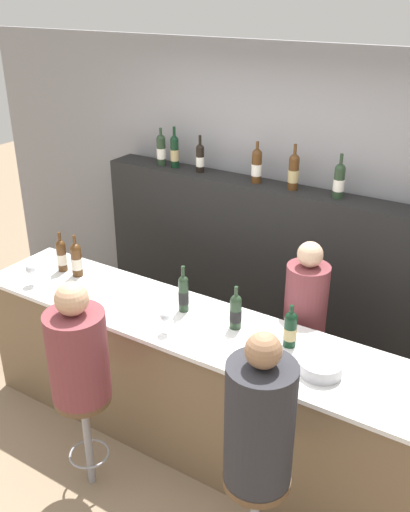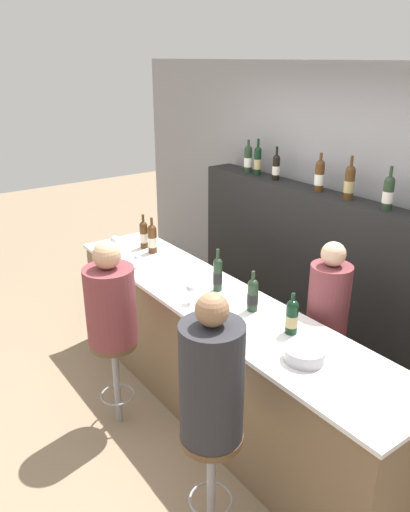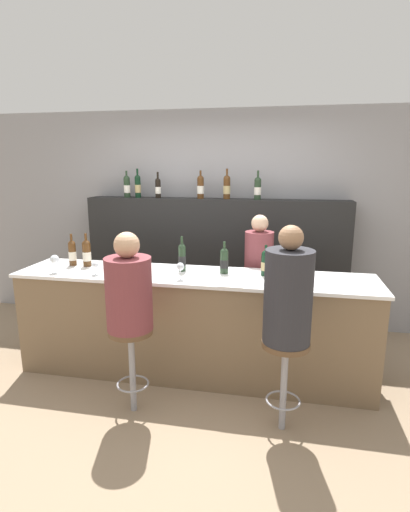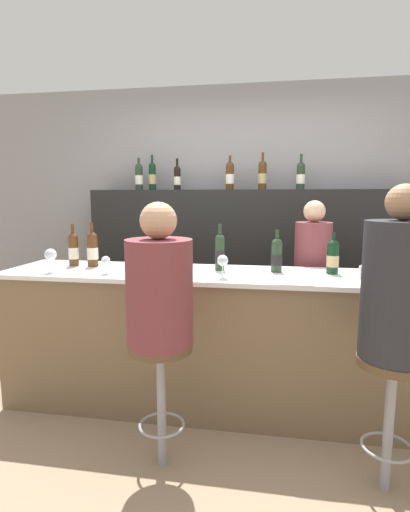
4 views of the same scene
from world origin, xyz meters
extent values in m
plane|color=#8C755B|center=(0.00, 0.00, 0.00)|extent=(16.00, 16.00, 0.00)
cube|color=gray|center=(0.00, 1.73, 1.30)|extent=(6.40, 0.05, 2.60)
cube|color=brown|center=(0.00, 0.32, 0.48)|extent=(3.25, 0.63, 0.95)
cube|color=white|center=(0.00, 0.32, 0.97)|extent=(3.29, 0.67, 0.03)
cube|color=black|center=(0.00, 1.50, 0.79)|extent=(3.09, 0.28, 1.57)
cylinder|color=#4C2D14|center=(-1.24, 0.41, 1.09)|extent=(0.07, 0.07, 0.21)
cylinder|color=beige|center=(-1.24, 0.41, 1.08)|extent=(0.07, 0.07, 0.09)
sphere|color=#4C2D14|center=(-1.24, 0.41, 1.20)|extent=(0.07, 0.07, 0.07)
cylinder|color=#4C2D14|center=(-1.24, 0.41, 1.26)|extent=(0.02, 0.02, 0.09)
cylinder|color=#4C2D14|center=(-1.09, 0.41, 1.09)|extent=(0.08, 0.08, 0.22)
cylinder|color=beige|center=(-1.09, 0.41, 1.08)|extent=(0.08, 0.08, 0.09)
sphere|color=#4C2D14|center=(-1.09, 0.41, 1.20)|extent=(0.08, 0.08, 0.08)
cylinder|color=#4C2D14|center=(-1.09, 0.41, 1.26)|extent=(0.02, 0.02, 0.09)
cylinder|color=#233823|center=(-0.12, 0.41, 1.10)|extent=(0.07, 0.07, 0.22)
cylinder|color=black|center=(-0.12, 0.41, 1.08)|extent=(0.07, 0.07, 0.09)
sphere|color=#233823|center=(-0.12, 0.41, 1.21)|extent=(0.07, 0.07, 0.07)
cylinder|color=#233823|center=(-0.12, 0.41, 1.27)|extent=(0.02, 0.02, 0.09)
cylinder|color=#233823|center=(0.28, 0.41, 1.08)|extent=(0.08, 0.08, 0.20)
cylinder|color=black|center=(0.28, 0.41, 1.07)|extent=(0.08, 0.08, 0.08)
sphere|color=#233823|center=(0.28, 0.41, 1.18)|extent=(0.08, 0.08, 0.08)
cylinder|color=#233823|center=(0.28, 0.41, 1.24)|extent=(0.02, 0.02, 0.08)
cylinder|color=black|center=(0.65, 0.41, 1.08)|extent=(0.08, 0.08, 0.19)
cylinder|color=tan|center=(0.65, 0.41, 1.07)|extent=(0.08, 0.08, 0.08)
sphere|color=black|center=(0.65, 0.41, 1.18)|extent=(0.08, 0.08, 0.08)
cylinder|color=black|center=(0.65, 0.41, 1.23)|extent=(0.02, 0.02, 0.07)
cylinder|color=#233823|center=(-1.08, 1.50, 1.68)|extent=(0.08, 0.08, 0.22)
cylinder|color=white|center=(-1.08, 1.50, 1.67)|extent=(0.08, 0.08, 0.09)
sphere|color=#233823|center=(-1.08, 1.50, 1.79)|extent=(0.08, 0.08, 0.08)
cylinder|color=#233823|center=(-1.08, 1.50, 1.85)|extent=(0.02, 0.02, 0.08)
cylinder|color=black|center=(-0.95, 1.50, 1.69)|extent=(0.07, 0.07, 0.23)
cylinder|color=tan|center=(-0.95, 1.50, 1.68)|extent=(0.07, 0.07, 0.09)
sphere|color=black|center=(-0.95, 1.50, 1.80)|extent=(0.07, 0.07, 0.07)
cylinder|color=black|center=(-0.95, 1.50, 1.87)|extent=(0.02, 0.02, 0.10)
cylinder|color=black|center=(-0.69, 1.50, 1.67)|extent=(0.07, 0.07, 0.20)
cylinder|color=white|center=(-0.69, 1.50, 1.66)|extent=(0.07, 0.07, 0.08)
sphere|color=black|center=(-0.69, 1.50, 1.77)|extent=(0.07, 0.07, 0.07)
cylinder|color=black|center=(-0.69, 1.50, 1.83)|extent=(0.02, 0.02, 0.09)
cylinder|color=#4C2D14|center=(-0.17, 1.50, 1.68)|extent=(0.08, 0.08, 0.23)
cylinder|color=white|center=(-0.17, 1.50, 1.67)|extent=(0.08, 0.08, 0.09)
sphere|color=#4C2D14|center=(-0.17, 1.50, 1.80)|extent=(0.08, 0.08, 0.08)
cylinder|color=#4C2D14|center=(-0.17, 1.50, 1.85)|extent=(0.02, 0.02, 0.08)
cylinder|color=#4C2D14|center=(0.13, 1.50, 1.69)|extent=(0.08, 0.08, 0.23)
cylinder|color=tan|center=(0.13, 1.50, 1.67)|extent=(0.08, 0.08, 0.09)
sphere|color=#4C2D14|center=(0.13, 1.50, 1.80)|extent=(0.08, 0.08, 0.08)
cylinder|color=#4C2D14|center=(0.13, 1.50, 1.87)|extent=(0.02, 0.02, 0.10)
cylinder|color=#233823|center=(0.49, 1.50, 1.68)|extent=(0.08, 0.08, 0.21)
cylinder|color=white|center=(0.49, 1.50, 1.67)|extent=(0.08, 0.08, 0.09)
sphere|color=#233823|center=(0.49, 1.50, 1.78)|extent=(0.08, 0.08, 0.08)
cylinder|color=#233823|center=(0.49, 1.50, 1.85)|extent=(0.02, 0.02, 0.09)
cylinder|color=silver|center=(-1.26, 0.13, 0.98)|extent=(0.06, 0.06, 0.00)
cylinder|color=silver|center=(-1.26, 0.13, 1.03)|extent=(0.01, 0.01, 0.08)
sphere|color=silver|center=(-1.26, 0.13, 1.11)|extent=(0.08, 0.08, 0.08)
cylinder|color=silver|center=(-0.86, 0.13, 0.98)|extent=(0.07, 0.07, 0.00)
cylinder|color=silver|center=(-0.86, 0.13, 1.02)|extent=(0.01, 0.01, 0.06)
sphere|color=silver|center=(-0.86, 0.13, 1.08)|extent=(0.06, 0.06, 0.06)
cylinder|color=silver|center=(-0.07, 0.13, 0.98)|extent=(0.07, 0.07, 0.00)
cylinder|color=silver|center=(-0.07, 0.13, 1.03)|extent=(0.01, 0.01, 0.08)
sphere|color=silver|center=(-0.07, 0.13, 1.10)|extent=(0.07, 0.07, 0.07)
cylinder|color=#B7B7BC|center=(0.91, 0.25, 1.02)|extent=(0.24, 0.24, 0.08)
cube|color=white|center=(0.39, 0.13, 0.98)|extent=(0.21, 0.30, 0.00)
cylinder|color=gray|center=(-0.34, -0.37, 0.34)|extent=(0.05, 0.05, 0.67)
torus|color=gray|center=(-0.34, -0.37, 0.24)|extent=(0.26, 0.26, 0.02)
cylinder|color=brown|center=(-0.34, -0.37, 0.69)|extent=(0.35, 0.35, 0.04)
cylinder|color=brown|center=(-0.34, -0.37, 1.00)|extent=(0.36, 0.36, 0.57)
sphere|color=tan|center=(-0.34, -0.37, 1.38)|extent=(0.20, 0.20, 0.20)
cylinder|color=gray|center=(0.85, -0.37, 0.34)|extent=(0.05, 0.05, 0.67)
torus|color=gray|center=(0.85, -0.37, 0.24)|extent=(0.26, 0.26, 0.02)
cylinder|color=brown|center=(0.85, -0.37, 0.69)|extent=(0.35, 0.35, 0.04)
cylinder|color=#28282D|center=(0.85, -0.37, 1.05)|extent=(0.34, 0.34, 0.68)
sphere|color=#936B4C|center=(0.85, -0.37, 1.48)|extent=(0.17, 0.17, 0.17)
cylinder|color=brown|center=(0.56, 0.86, 0.65)|extent=(0.29, 0.29, 1.31)
sphere|color=#D8AD8C|center=(0.56, 0.86, 1.39)|extent=(0.17, 0.17, 0.17)
camera|label=1|loc=(1.76, -2.31, 2.96)|focal=40.00mm
camera|label=2|loc=(2.58, -1.66, 2.62)|focal=35.00mm
camera|label=3|loc=(0.80, -3.10, 1.96)|focal=28.00mm
camera|label=4|loc=(0.25, -2.37, 1.50)|focal=28.00mm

